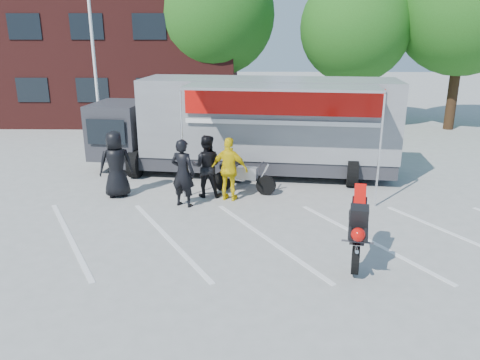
{
  "coord_description": "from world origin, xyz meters",
  "views": [
    {
      "loc": [
        -0.27,
        -9.34,
        4.78
      ],
      "look_at": [
        -0.46,
        1.58,
        1.3
      ],
      "focal_mm": 35.0,
      "sensor_mm": 36.0,
      "label": 1
    }
  ],
  "objects_px": {
    "flagpole": "(97,24)",
    "tree_right": "(464,7)",
    "tree_mid": "(355,28)",
    "tree_left": "(215,15)",
    "transporter_truck": "(253,173)",
    "spectator_leather_a": "(116,164)",
    "stunt_bike_rider": "(354,262)",
    "spectator_leather_c": "(206,166)",
    "parked_motorcycle": "(244,192)",
    "spectator_hivis": "(230,169)",
    "spectator_leather_b": "(183,173)"
  },
  "relations": [
    {
      "from": "flagpole",
      "to": "tree_right",
      "type": "relative_size",
      "value": 0.88
    },
    {
      "from": "flagpole",
      "to": "tree_mid",
      "type": "bearing_deg",
      "value": 23.97
    },
    {
      "from": "tree_left",
      "to": "transporter_truck",
      "type": "xyz_separation_m",
      "value": [
        1.92,
        -9.56,
        -5.57
      ]
    },
    {
      "from": "spectator_leather_a",
      "to": "tree_mid",
      "type": "bearing_deg",
      "value": -151.01
    },
    {
      "from": "stunt_bike_rider",
      "to": "spectator_leather_c",
      "type": "height_order",
      "value": "spectator_leather_c"
    },
    {
      "from": "transporter_truck",
      "to": "parked_motorcycle",
      "type": "height_order",
      "value": "transporter_truck"
    },
    {
      "from": "spectator_leather_c",
      "to": "flagpole",
      "type": "bearing_deg",
      "value": -49.08
    },
    {
      "from": "transporter_truck",
      "to": "stunt_bike_rider",
      "type": "distance_m",
      "value": 6.93
    },
    {
      "from": "tree_left",
      "to": "parked_motorcycle",
      "type": "bearing_deg",
      "value": -82.1
    },
    {
      "from": "flagpole",
      "to": "spectator_hivis",
      "type": "xyz_separation_m",
      "value": [
        5.44,
        -6.27,
        -4.11
      ]
    },
    {
      "from": "stunt_bike_rider",
      "to": "flagpole",
      "type": "bearing_deg",
      "value": 141.74
    },
    {
      "from": "transporter_truck",
      "to": "parked_motorcycle",
      "type": "bearing_deg",
      "value": -91.8
    },
    {
      "from": "tree_left",
      "to": "spectator_leather_c",
      "type": "bearing_deg",
      "value": -87.66
    },
    {
      "from": "tree_right",
      "to": "parked_motorcycle",
      "type": "xyz_separation_m",
      "value": [
        -10.39,
        -10.11,
        -5.88
      ]
    },
    {
      "from": "transporter_truck",
      "to": "stunt_bike_rider",
      "type": "height_order",
      "value": "transporter_truck"
    },
    {
      "from": "flagpole",
      "to": "spectator_leather_c",
      "type": "height_order",
      "value": "flagpole"
    },
    {
      "from": "tree_mid",
      "to": "spectator_leather_a",
      "type": "bearing_deg",
      "value": -129.88
    },
    {
      "from": "spectator_hivis",
      "to": "spectator_leather_c",
      "type": "bearing_deg",
      "value": -7.67
    },
    {
      "from": "tree_right",
      "to": "transporter_truck",
      "type": "height_order",
      "value": "tree_right"
    },
    {
      "from": "spectator_hivis",
      "to": "tree_left",
      "type": "bearing_deg",
      "value": -67.63
    },
    {
      "from": "tree_left",
      "to": "parked_motorcycle",
      "type": "height_order",
      "value": "tree_left"
    },
    {
      "from": "stunt_bike_rider",
      "to": "spectator_leather_b",
      "type": "height_order",
      "value": "spectator_leather_b"
    },
    {
      "from": "parked_motorcycle",
      "to": "spectator_leather_a",
      "type": "height_order",
      "value": "spectator_leather_a"
    },
    {
      "from": "tree_right",
      "to": "tree_mid",
      "type": "bearing_deg",
      "value": 174.29
    },
    {
      "from": "transporter_truck",
      "to": "spectator_leather_a",
      "type": "distance_m",
      "value": 4.9
    },
    {
      "from": "spectator_leather_b",
      "to": "spectator_hivis",
      "type": "relative_size",
      "value": 1.04
    },
    {
      "from": "spectator_leather_c",
      "to": "spectator_leather_b",
      "type": "bearing_deg",
      "value": 57.37
    },
    {
      "from": "parked_motorcycle",
      "to": "flagpole",
      "type": "bearing_deg",
      "value": 62.34
    },
    {
      "from": "flagpole",
      "to": "parked_motorcycle",
      "type": "relative_size",
      "value": 3.91
    },
    {
      "from": "spectator_leather_a",
      "to": "tree_left",
      "type": "bearing_deg",
      "value": -121.51
    },
    {
      "from": "tree_mid",
      "to": "transporter_truck",
      "type": "bearing_deg",
      "value": -120.66
    },
    {
      "from": "spectator_leather_b",
      "to": "spectator_hivis",
      "type": "bearing_deg",
      "value": -136.78
    },
    {
      "from": "tree_left",
      "to": "spectator_leather_a",
      "type": "bearing_deg",
      "value": -100.39
    },
    {
      "from": "stunt_bike_rider",
      "to": "spectator_hivis",
      "type": "relative_size",
      "value": 1.03
    },
    {
      "from": "parked_motorcycle",
      "to": "stunt_bike_rider",
      "type": "distance_m",
      "value": 5.16
    },
    {
      "from": "tree_right",
      "to": "parked_motorcycle",
      "type": "distance_m",
      "value": 15.64
    },
    {
      "from": "flagpole",
      "to": "tree_left",
      "type": "distance_m",
      "value": 7.37
    },
    {
      "from": "spectator_leather_a",
      "to": "spectator_leather_b",
      "type": "xyz_separation_m",
      "value": [
        2.1,
        -0.77,
        -0.03
      ]
    },
    {
      "from": "spectator_leather_b",
      "to": "spectator_leather_a",
      "type": "bearing_deg",
      "value": 1.35
    },
    {
      "from": "tree_mid",
      "to": "spectator_leather_b",
      "type": "distance_m",
      "value": 14.32
    },
    {
      "from": "tree_mid",
      "to": "stunt_bike_rider",
      "type": "bearing_deg",
      "value": -101.0
    },
    {
      "from": "tree_mid",
      "to": "tree_right",
      "type": "relative_size",
      "value": 0.84
    },
    {
      "from": "tree_left",
      "to": "tree_right",
      "type": "relative_size",
      "value": 0.95
    },
    {
      "from": "transporter_truck",
      "to": "spectator_hivis",
      "type": "bearing_deg",
      "value": -98.22
    },
    {
      "from": "parked_motorcycle",
      "to": "spectator_leather_a",
      "type": "relative_size",
      "value": 1.02
    },
    {
      "from": "flagpole",
      "to": "spectator_leather_a",
      "type": "bearing_deg",
      "value": -71.22
    },
    {
      "from": "transporter_truck",
      "to": "spectator_hivis",
      "type": "height_order",
      "value": "spectator_hivis"
    },
    {
      "from": "flagpole",
      "to": "spectator_leather_b",
      "type": "relative_size",
      "value": 4.09
    },
    {
      "from": "flagpole",
      "to": "stunt_bike_rider",
      "type": "relative_size",
      "value": 4.14
    },
    {
      "from": "tree_mid",
      "to": "spectator_hivis",
      "type": "height_order",
      "value": "tree_mid"
    }
  ]
}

